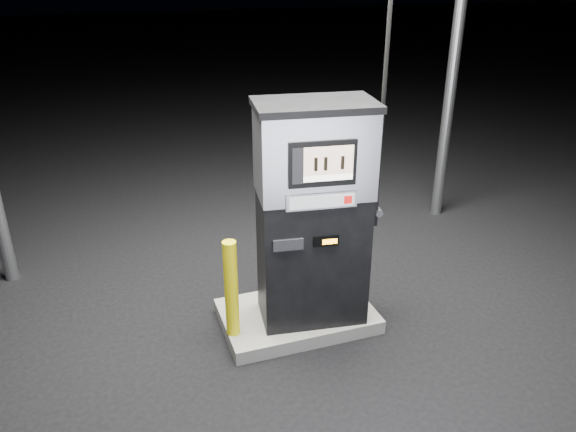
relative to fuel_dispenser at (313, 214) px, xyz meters
name	(u,v)px	position (x,y,z in m)	size (l,w,h in m)	color
ground	(297,322)	(-0.12, 0.10, -1.31)	(80.00, 80.00, 0.00)	black
pump_island	(297,316)	(-0.12, 0.10, -1.24)	(1.60, 1.00, 0.15)	slate
fuel_dispenser	(313,214)	(0.00, 0.00, 0.00)	(1.29, 0.82, 4.70)	black
bollard_left	(231,289)	(-0.86, -0.06, -0.65)	(0.14, 0.14, 1.03)	yellow
bollard_right	(348,268)	(0.43, 0.06, -0.72)	(0.12, 0.12, 0.88)	yellow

